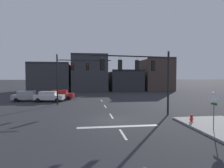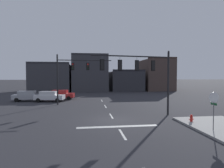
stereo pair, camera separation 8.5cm
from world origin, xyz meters
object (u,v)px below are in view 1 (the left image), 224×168
Objects in this scene: signal_mast_near_side at (143,70)px; fire_hydrant at (191,119)px; car_lot_nearside at (60,94)px; stop_sign at (214,102)px; car_lot_farside at (49,96)px; car_lot_middle at (27,96)px; signal_mast_far_side at (75,71)px.

signal_mast_near_side is 10.51× the size of fire_hydrant.
fire_hydrant is (13.09, -18.29, -0.53)m from car_lot_nearside.
stop_sign is 0.62× the size of car_lot_nearside.
stop_sign is 24.74m from car_lot_nearside.
car_lot_nearside is at bearing 125.58° from fire_hydrant.
car_lot_nearside and car_lot_farside have the same top height.
car_lot_middle is (-18.15, 19.22, -1.29)m from stop_sign.
fire_hydrant is at bearing 93.78° from stop_sign.
signal_mast_far_side is at bearing -65.42° from car_lot_nearside.
stop_sign reaches higher than car_lot_farside.
stop_sign is 3.14m from fire_hydrant.
fire_hydrant is (-0.17, 2.55, -1.82)m from stop_sign.
car_lot_farside is at bearing 132.89° from fire_hydrant.
fire_hydrant is at bearing -47.11° from car_lot_farside.
car_lot_middle and car_lot_farside have the same top height.
fire_hydrant is (17.98, -16.67, -0.53)m from car_lot_middle.
car_lot_middle is at bearing 137.17° from fire_hydrant.
signal_mast_near_side is at bearing -52.30° from signal_mast_far_side.
signal_mast_near_side is 18.43m from car_lot_nearside.
car_lot_middle is 6.04× the size of fire_hydrant.
car_lot_farside is (-4.17, 3.41, -3.85)m from signal_mast_far_side.
car_lot_middle is at bearing -161.66° from car_lot_nearside.
car_lot_nearside is at bearing 63.85° from car_lot_farside.
signal_mast_near_side reaches higher than car_lot_nearside.
car_lot_middle is at bearing 162.36° from car_lot_farside.
car_lot_farside is (3.55, -1.13, 0.00)m from car_lot_middle.
car_lot_farside is at bearing -116.15° from car_lot_nearside.
car_lot_nearside is (-13.26, 20.85, -1.29)m from stop_sign.
car_lot_middle is at bearing 149.54° from signal_mast_far_side.
signal_mast_far_side is 9.74m from car_lot_middle.
signal_mast_near_side is 7.06m from stop_sign.
signal_mast_far_side is 1.65× the size of car_lot_nearside.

